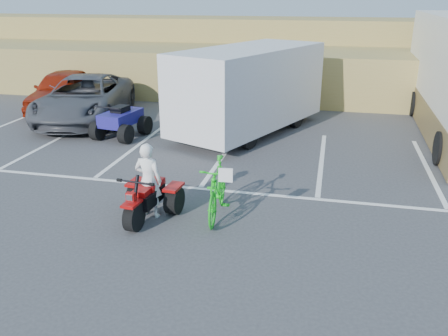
% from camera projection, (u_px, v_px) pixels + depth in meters
% --- Properties ---
extents(ground, '(100.00, 100.00, 0.00)m').
position_uv_depth(ground, '(165.00, 237.00, 8.83)').
color(ground, '#3B3B3E').
rests_on(ground, ground).
extents(parking_stripes, '(28.00, 5.16, 0.01)m').
position_uv_depth(parking_stripes, '(249.00, 167.00, 12.36)').
color(parking_stripes, white).
rests_on(parking_stripes, ground).
extents(grass_embankment, '(40.00, 8.50, 3.10)m').
position_uv_depth(grass_embankment, '(274.00, 57.00, 22.48)').
color(grass_embankment, olive).
rests_on(grass_embankment, ground).
extents(red_trike_atv, '(1.25, 1.59, 0.98)m').
position_uv_depth(red_trike_atv, '(147.00, 219.00, 9.56)').
color(red_trike_atv, '#A00909').
rests_on(red_trike_atv, ground).
extents(rider, '(0.59, 0.42, 1.55)m').
position_uv_depth(rider, '(148.00, 180.00, 9.43)').
color(rider, white).
rests_on(rider, ground).
extents(green_dirt_bike, '(0.70, 1.99, 1.17)m').
position_uv_depth(green_dirt_bike, '(217.00, 189.00, 9.52)').
color(green_dirt_bike, '#14BF19').
rests_on(green_dirt_bike, ground).
extents(grey_pickup, '(3.55, 5.92, 1.54)m').
position_uv_depth(grey_pickup, '(85.00, 98.00, 16.80)').
color(grey_pickup, '#47484F').
rests_on(grey_pickup, ground).
extents(red_car, '(2.58, 4.68, 1.51)m').
position_uv_depth(red_car, '(63.00, 90.00, 18.35)').
color(red_car, maroon).
rests_on(red_car, ground).
extents(cargo_trailer, '(4.41, 6.23, 2.70)m').
position_uv_depth(cargo_trailer, '(249.00, 88.00, 15.02)').
color(cargo_trailer, silver).
rests_on(cargo_trailer, ground).
extents(quad_atv_blue, '(1.50, 1.86, 1.11)m').
position_uv_depth(quad_atv_blue, '(122.00, 137.00, 15.00)').
color(quad_atv_blue, navy).
rests_on(quad_atv_blue, ground).
extents(quad_atv_green, '(1.51, 1.83, 1.05)m').
position_uv_depth(quad_atv_green, '(198.00, 133.00, 15.42)').
color(quad_atv_green, '#155B20').
rests_on(quad_atv_green, ground).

